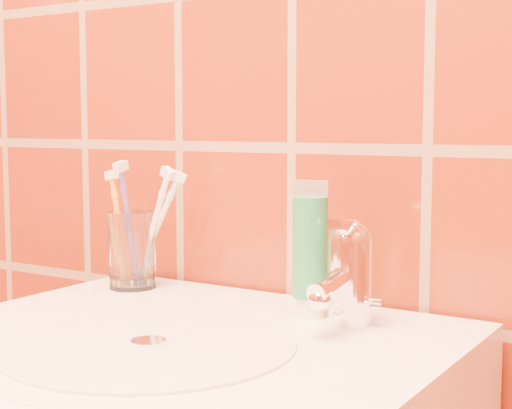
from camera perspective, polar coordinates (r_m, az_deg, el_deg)
The scene contains 7 objects.
glass_tumbler at distance 1.08m, azimuth -9.01°, elevation -3.28°, with size 0.06×0.06×0.10m, color white.
toothpaste_tube at distance 0.91m, azimuth 3.96°, elevation -3.55°, with size 0.04×0.04×0.16m.
faucet at distance 0.87m, azimuth 6.72°, elevation -4.67°, with size 0.05×0.11×0.12m.
toothbrush_0 at distance 1.06m, azimuth -9.21°, elevation -1.59°, with size 0.02×0.05×0.18m, color #744491, non-canonical shape.
toothbrush_1 at distance 1.05m, azimuth -7.55°, elevation -1.81°, with size 0.09×0.04×0.17m, color white, non-canonical shape.
toothbrush_2 at distance 1.08m, azimuth -9.89°, elevation -1.80°, with size 0.05×0.03×0.17m, color orange, non-canonical shape.
toothbrush_3 at distance 1.08m, azimuth -7.28°, elevation -1.83°, with size 0.08×0.06×0.17m, color white, non-canonical shape.
Camera 1 is at (0.50, 0.32, 1.07)m, focal length 55.00 mm.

